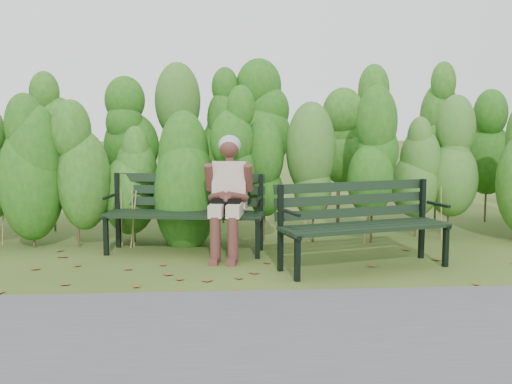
{
  "coord_description": "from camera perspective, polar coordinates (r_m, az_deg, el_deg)",
  "views": [
    {
      "loc": [
        -0.43,
        -6.13,
        1.52
      ],
      "look_at": [
        0.0,
        0.35,
        0.75
      ],
      "focal_mm": 42.0,
      "sensor_mm": 36.0,
      "label": 1
    }
  ],
  "objects": [
    {
      "name": "hedge_band",
      "position": [
        8.01,
        -0.71,
        4.89
      ],
      "size": [
        11.04,
        1.67,
        2.42
      ],
      "color": "#47381E",
      "rests_on": "ground"
    },
    {
      "name": "bench_right",
      "position": [
        6.32,
        9.9,
        -2.41
      ],
      "size": [
        1.87,
        1.05,
        0.89
      ],
      "color": "black",
      "rests_on": "ground"
    },
    {
      "name": "ground",
      "position": [
        6.33,
        0.21,
        -7.13
      ],
      "size": [
        80.0,
        80.0,
        0.0
      ],
      "primitive_type": "plane",
      "color": "#334816"
    },
    {
      "name": "footpath",
      "position": [
        4.23,
        2.34,
        -14.22
      ],
      "size": [
        60.0,
        2.5,
        0.01
      ],
      "primitive_type": "cube",
      "color": "#474749",
      "rests_on": "ground"
    },
    {
      "name": "bench_left",
      "position": [
        7.03,
        -6.66,
        -1.34
      ],
      "size": [
        1.88,
        0.87,
        0.91
      ],
      "color": "black",
      "rests_on": "ground"
    },
    {
      "name": "leaf_litter",
      "position": [
        6.08,
        -2.66,
        -7.68
      ],
      "size": [
        5.68,
        2.02,
        0.01
      ],
      "color": "brown",
      "rests_on": "ground"
    },
    {
      "name": "seated_woman",
      "position": [
        6.73,
        -2.67,
        0.31
      ],
      "size": [
        0.57,
        0.84,
        1.37
      ],
      "color": "beige",
      "rests_on": "ground"
    }
  ]
}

